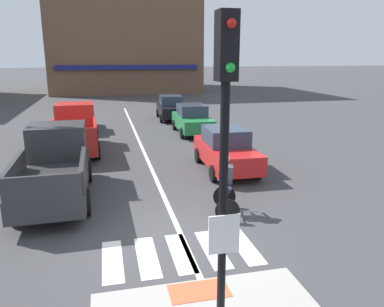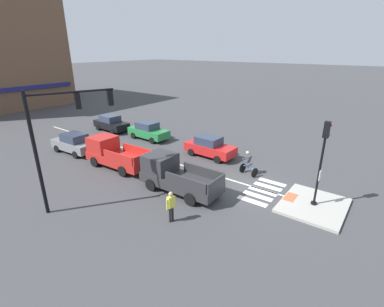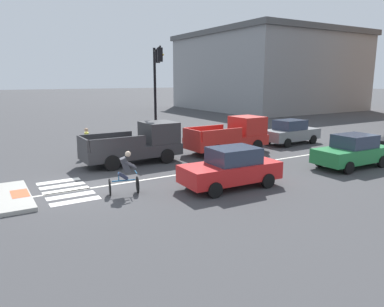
% 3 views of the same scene
% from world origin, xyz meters
% --- Properties ---
extents(ground_plane, '(300.00, 300.00, 0.00)m').
position_xyz_m(ground_plane, '(0.00, 0.00, 0.00)').
color(ground_plane, '#3D3D3F').
extents(tactile_pad_front, '(1.10, 0.60, 0.01)m').
position_xyz_m(tactile_pad_front, '(0.00, -2.55, 0.15)').
color(tactile_pad_front, '#DB5B38').
rests_on(tactile_pad_front, traffic_island).
extents(signal_pole, '(0.44, 0.38, 4.68)m').
position_xyz_m(signal_pole, '(0.00, -3.84, 2.97)').
color(signal_pole, black).
rests_on(signal_pole, traffic_island).
extents(crosswalk_stripe_a, '(0.44, 1.80, 0.01)m').
position_xyz_m(crosswalk_stripe_a, '(-1.51, -0.87, 0.00)').
color(crosswalk_stripe_a, silver).
rests_on(crosswalk_stripe_a, ground).
extents(crosswalk_stripe_b, '(0.44, 1.80, 0.01)m').
position_xyz_m(crosswalk_stripe_b, '(-0.75, -0.87, 0.00)').
color(crosswalk_stripe_b, silver).
rests_on(crosswalk_stripe_b, ground).
extents(crosswalk_stripe_c, '(0.44, 1.80, 0.01)m').
position_xyz_m(crosswalk_stripe_c, '(0.00, -0.87, 0.00)').
color(crosswalk_stripe_c, silver).
rests_on(crosswalk_stripe_c, ground).
extents(crosswalk_stripe_d, '(0.44, 1.80, 0.01)m').
position_xyz_m(crosswalk_stripe_d, '(0.75, -0.87, 0.00)').
color(crosswalk_stripe_d, silver).
rests_on(crosswalk_stripe_d, ground).
extents(crosswalk_stripe_e, '(0.44, 1.80, 0.01)m').
position_xyz_m(crosswalk_stripe_e, '(1.51, -0.87, 0.00)').
color(crosswalk_stripe_e, silver).
rests_on(crosswalk_stripe_e, ground).
extents(lane_centre_line, '(0.14, 28.00, 0.01)m').
position_xyz_m(lane_centre_line, '(0.18, 10.00, 0.00)').
color(lane_centre_line, silver).
rests_on(lane_centre_line, ground).
extents(building_corner_right, '(17.90, 17.37, 17.88)m').
position_xyz_m(building_corner_right, '(1.38, 43.34, 8.96)').
color(building_corner_right, brown).
rests_on(building_corner_right, ground).
extents(car_red_eastbound_mid, '(1.95, 4.15, 1.64)m').
position_xyz_m(car_red_eastbound_mid, '(2.99, 5.02, 0.81)').
color(car_red_eastbound_mid, red).
rests_on(car_red_eastbound_mid, ground).
extents(car_black_eastbound_distant, '(2.00, 4.18, 1.64)m').
position_xyz_m(car_black_eastbound_distant, '(3.06, 17.45, 0.81)').
color(car_black_eastbound_distant, black).
rests_on(car_black_eastbound_distant, ground).
extents(car_grey_westbound_distant, '(1.99, 4.18, 1.64)m').
position_xyz_m(car_grey_westbound_distant, '(-2.98, 14.56, 0.81)').
color(car_grey_westbound_distant, slate).
rests_on(car_grey_westbound_distant, ground).
extents(car_green_eastbound_far, '(1.90, 4.13, 1.64)m').
position_xyz_m(car_green_eastbound_far, '(3.36, 12.27, 0.81)').
color(car_green_eastbound_far, '#237A3D').
rests_on(car_green_eastbound_far, ground).
extents(pickup_truck_charcoal_westbound_near, '(2.12, 5.13, 2.08)m').
position_xyz_m(pickup_truck_charcoal_westbound_near, '(-3.07, 3.62, 0.98)').
color(pickup_truck_charcoal_westbound_near, '#2D2D30').
rests_on(pickup_truck_charcoal_westbound_near, ground).
extents(pickup_truck_red_westbound_far, '(2.19, 5.16, 2.08)m').
position_xyz_m(pickup_truck_red_westbound_far, '(-2.87, 9.58, 0.98)').
color(pickup_truck_red_westbound_far, red).
rests_on(pickup_truck_red_westbound_far, ground).
extents(cyclist, '(0.90, 1.21, 1.68)m').
position_xyz_m(cyclist, '(1.67, 0.99, 0.87)').
color(cyclist, black).
rests_on(cyclist, ground).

